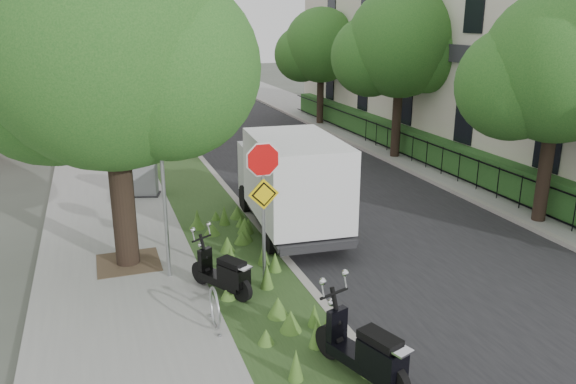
{
  "coord_description": "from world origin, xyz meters",
  "views": [
    {
      "loc": [
        -4.43,
        -9.58,
        5.51
      ],
      "look_at": [
        0.02,
        3.18,
        1.3
      ],
      "focal_mm": 35.0,
      "sensor_mm": 36.0,
      "label": 1
    }
  ],
  "objects_px": {
    "scooter_near": "(227,277)",
    "box_truck": "(291,179)",
    "scooter_far": "(370,358)",
    "utility_cabinet": "(143,177)",
    "sign_assembly": "(263,186)"
  },
  "relations": [
    {
      "from": "sign_assembly",
      "to": "box_truck",
      "type": "height_order",
      "value": "sign_assembly"
    },
    {
      "from": "scooter_far",
      "to": "utility_cabinet",
      "type": "distance_m",
      "value": 11.21
    },
    {
      "from": "scooter_near",
      "to": "scooter_far",
      "type": "height_order",
      "value": "scooter_far"
    },
    {
      "from": "scooter_near",
      "to": "box_truck",
      "type": "relative_size",
      "value": 0.3
    },
    {
      "from": "scooter_far",
      "to": "scooter_near",
      "type": "bearing_deg",
      "value": 111.36
    },
    {
      "from": "scooter_near",
      "to": "utility_cabinet",
      "type": "xyz_separation_m",
      "value": [
        -0.93,
        7.42,
        0.2
      ]
    },
    {
      "from": "box_truck",
      "to": "utility_cabinet",
      "type": "bearing_deg",
      "value": 129.23
    },
    {
      "from": "scooter_near",
      "to": "scooter_far",
      "type": "relative_size",
      "value": 0.81
    },
    {
      "from": "scooter_near",
      "to": "scooter_far",
      "type": "xyz_separation_m",
      "value": [
        1.39,
        -3.55,
        0.06
      ]
    },
    {
      "from": "scooter_near",
      "to": "box_truck",
      "type": "xyz_separation_m",
      "value": [
        2.5,
        3.21,
        0.96
      ]
    },
    {
      "from": "scooter_near",
      "to": "utility_cabinet",
      "type": "height_order",
      "value": "utility_cabinet"
    },
    {
      "from": "sign_assembly",
      "to": "utility_cabinet",
      "type": "height_order",
      "value": "sign_assembly"
    },
    {
      "from": "scooter_near",
      "to": "scooter_far",
      "type": "bearing_deg",
      "value": -68.64
    },
    {
      "from": "utility_cabinet",
      "to": "scooter_far",
      "type": "bearing_deg",
      "value": -78.05
    },
    {
      "from": "box_truck",
      "to": "utility_cabinet",
      "type": "height_order",
      "value": "box_truck"
    }
  ]
}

